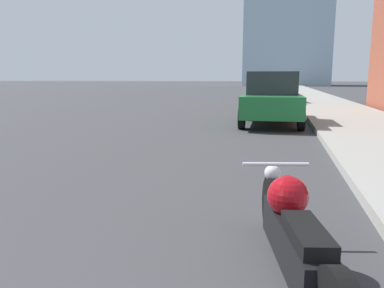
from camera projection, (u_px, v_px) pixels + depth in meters
sidewalk at (307, 93)px, 37.29m from camera, size 3.33×240.00×0.15m
motorcycle at (293, 234)px, 2.84m from camera, size 0.76×2.36×0.77m
parked_car_green at (271, 99)px, 12.44m from camera, size 2.04×4.26×1.75m
parked_car_silver at (276, 91)px, 22.44m from camera, size 2.22×4.46×1.62m
parked_car_yellow at (279, 87)px, 33.28m from camera, size 2.00×4.04×1.56m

